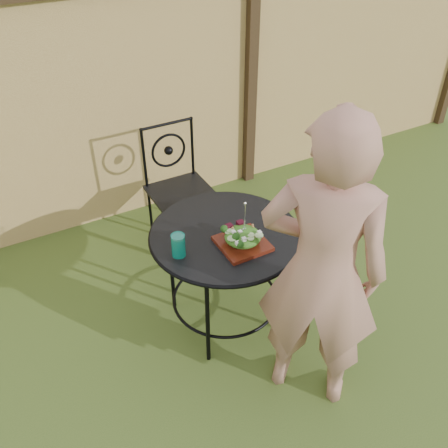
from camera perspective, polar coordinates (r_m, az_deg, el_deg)
name	(u,v)px	position (r m, az deg, el deg)	size (l,w,h in m)	color
ground	(244,409)	(3.04, 2.32, -20.37)	(60.00, 60.00, 0.00)	#2B4315
fence	(102,112)	(4.02, -13.78, 12.31)	(8.00, 0.12, 1.90)	#EBC474
patio_table	(225,251)	(3.07, 0.15, -3.05)	(0.92, 0.92, 0.72)	black
patio_chair	(178,184)	(3.85, -5.23, 4.57)	(0.46, 0.46, 0.95)	black
diner	(321,272)	(2.52, 11.07, -5.43)	(0.64, 0.42, 1.77)	tan
salad_plate	(242,244)	(2.88, 2.12, -2.25)	(0.27, 0.27, 0.02)	#4E150B
salad	(243,236)	(2.85, 2.15, -1.43)	(0.21, 0.21, 0.08)	#235614
fork	(245,218)	(2.77, 2.39, 0.73)	(0.01, 0.01, 0.18)	silver
drinking_glass	(178,245)	(2.79, -5.24, -2.44)	(0.08, 0.08, 0.14)	#0B816B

